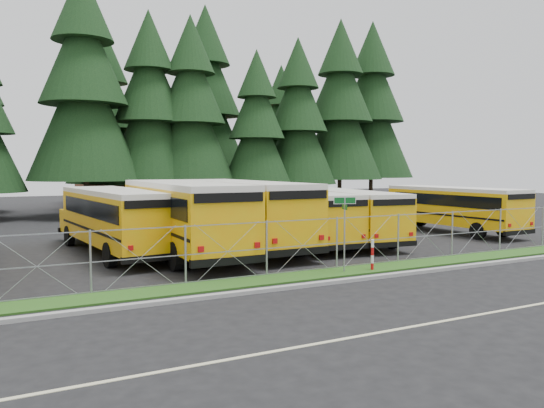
# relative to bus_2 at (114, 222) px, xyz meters

# --- Properties ---
(ground) EXTENTS (120.00, 120.00, 0.00)m
(ground) POSITION_rel_bus_2_xyz_m (7.89, -6.53, -1.46)
(ground) COLOR black
(ground) RESTS_ON ground
(curb) EXTENTS (50.00, 0.25, 0.12)m
(curb) POSITION_rel_bus_2_xyz_m (7.89, -9.63, -1.40)
(curb) COLOR gray
(curb) RESTS_ON ground
(grass_verge) EXTENTS (50.00, 1.40, 0.06)m
(grass_verge) POSITION_rel_bus_2_xyz_m (7.89, -8.23, -1.43)
(grass_verge) COLOR #244714
(grass_verge) RESTS_ON ground
(road_lane_line) EXTENTS (50.00, 0.12, 0.01)m
(road_lane_line) POSITION_rel_bus_2_xyz_m (7.89, -14.53, -1.45)
(road_lane_line) COLOR beige
(road_lane_line) RESTS_ON ground
(chainlink_fence) EXTENTS (44.00, 0.10, 2.00)m
(chainlink_fence) POSITION_rel_bus_2_xyz_m (7.89, -7.53, -0.46)
(chainlink_fence) COLOR #95989D
(chainlink_fence) RESTS_ON ground
(brick_building) EXTENTS (22.00, 10.00, 6.00)m
(brick_building) POSITION_rel_bus_2_xyz_m (13.89, 33.47, 1.54)
(brick_building) COLOR brown
(brick_building) RESTS_ON ground
(bus_2) EXTENTS (3.79, 11.32, 2.91)m
(bus_2) POSITION_rel_bus_2_xyz_m (0.00, 0.00, 0.00)
(bus_2) COLOR #EE9B07
(bus_2) RESTS_ON ground
(bus_3) EXTENTS (2.94, 12.38, 3.24)m
(bus_3) POSITION_rel_bus_2_xyz_m (2.57, -1.59, 0.17)
(bus_3) COLOR #EE9B07
(bus_3) RESTS_ON ground
(bus_4) EXTENTS (3.11, 12.35, 3.23)m
(bus_4) POSITION_rel_bus_2_xyz_m (5.64, -0.94, 0.16)
(bus_4) COLOR #EE9B07
(bus_4) RESTS_ON ground
(bus_5) EXTENTS (3.03, 10.40, 2.69)m
(bus_5) POSITION_rel_bus_2_xyz_m (8.77, -1.13, -0.11)
(bus_5) COLOR #EE9B07
(bus_5) RESTS_ON ground
(bus_6) EXTENTS (3.69, 10.49, 2.69)m
(bus_6) POSITION_rel_bus_2_xyz_m (11.40, -1.49, -0.11)
(bus_6) COLOR #EE9B07
(bus_6) RESTS_ON ground
(bus_east) EXTENTS (2.84, 10.42, 2.71)m
(bus_east) POSITION_rel_bus_2_xyz_m (19.27, -1.11, -0.10)
(bus_east) COLOR #EE9B07
(bus_east) RESTS_ON ground
(street_sign) EXTENTS (0.81, 0.53, 2.81)m
(street_sign) POSITION_rel_bus_2_xyz_m (6.69, -8.31, 0.58)
(street_sign) COLOR #95989D
(street_sign) RESTS_ON ground
(striped_bollard) EXTENTS (0.11, 0.11, 1.20)m
(striped_bollard) POSITION_rel_bus_2_xyz_m (7.83, -8.50, -0.86)
(striped_bollard) COLOR #B20C0C
(striped_bollard) RESTS_ON ground
(conifer_3) EXTENTS (8.73, 8.73, 19.30)m
(conifer_3) POSITION_rel_bus_2_xyz_m (1.52, 19.39, 8.19)
(conifer_3) COLOR black
(conifer_3) RESTS_ON ground
(conifer_4) EXTENTS (7.61, 7.61, 16.82)m
(conifer_4) POSITION_rel_bus_2_xyz_m (6.72, 19.76, 6.95)
(conifer_4) COLOR black
(conifer_4) RESTS_ON ground
(conifer_5) EXTENTS (7.52, 7.52, 16.64)m
(conifer_5) POSITION_rel_bus_2_xyz_m (10.02, 18.92, 6.86)
(conifer_5) COLOR black
(conifer_5) RESTS_ON ground
(conifer_6) EXTENTS (6.37, 6.37, 14.08)m
(conifer_6) POSITION_rel_bus_2_xyz_m (15.55, 17.68, 5.58)
(conifer_6) COLOR black
(conifer_6) RESTS_ON ground
(conifer_7) EXTENTS (7.16, 7.16, 15.83)m
(conifer_7) POSITION_rel_bus_2_xyz_m (20.23, 18.64, 6.46)
(conifer_7) COLOR black
(conifer_7) RESTS_ON ground
(conifer_8) EXTENTS (8.31, 8.31, 18.38)m
(conifer_8) POSITION_rel_bus_2_xyz_m (25.57, 19.56, 7.73)
(conifer_8) COLOR black
(conifer_8) RESTS_ON ground
(conifer_9) EXTENTS (8.63, 8.63, 19.08)m
(conifer_9) POSITION_rel_bus_2_xyz_m (30.49, 20.91, 8.08)
(conifer_9) COLOR black
(conifer_9) RESTS_ON ground
(conifer_11) EXTENTS (7.39, 7.39, 16.35)m
(conifer_11) POSITION_rel_bus_2_xyz_m (4.36, 26.24, 6.72)
(conifer_11) COLOR black
(conifer_11) RESTS_ON ground
(conifer_12) EXTENTS (8.82, 8.82, 19.51)m
(conifer_12) POSITION_rel_bus_2_xyz_m (13.53, 24.93, 8.30)
(conifer_12) COLOR black
(conifer_12) RESTS_ON ground
(conifer_13) EXTENTS (6.82, 6.82, 15.08)m
(conifer_13) POSITION_rel_bus_2_xyz_m (23.24, 27.53, 6.08)
(conifer_13) COLOR black
(conifer_13) RESTS_ON ground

